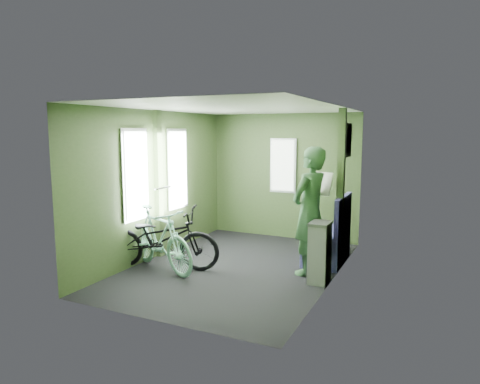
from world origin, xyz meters
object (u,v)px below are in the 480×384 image
(waste_box, at_px, (320,252))
(bicycle_black, at_px, (161,269))
(bicycle_mint, at_px, (160,270))
(passenger, at_px, (310,211))
(bench_seat, at_px, (328,242))

(waste_box, bearing_deg, bicycle_black, -168.91)
(bicycle_mint, xyz_separation_m, passenger, (1.97, 0.77, 0.89))
(bicycle_black, xyz_separation_m, bicycle_mint, (0.01, -0.04, 0.00))
(passenger, height_order, bench_seat, passenger)
(bench_seat, bearing_deg, waste_box, -83.66)
(bicycle_mint, bearing_deg, passenger, -46.64)
(bicycle_black, height_order, bicycle_mint, bicycle_mint)
(passenger, relative_size, bench_seat, 1.72)
(bicycle_black, relative_size, passenger, 0.97)
(bicycle_black, height_order, waste_box, waste_box)
(bicycle_mint, relative_size, bench_seat, 1.50)
(bicycle_mint, height_order, waste_box, waste_box)
(bicycle_mint, height_order, passenger, passenger)
(bicycle_mint, bearing_deg, bench_seat, -33.89)
(bicycle_black, height_order, bench_seat, bench_seat)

